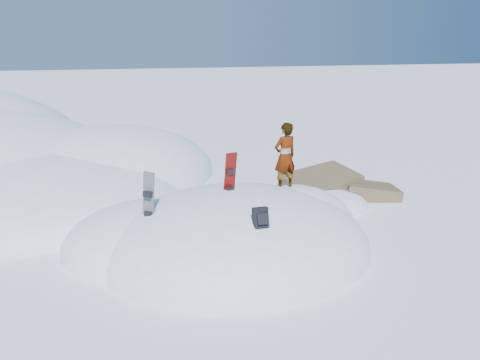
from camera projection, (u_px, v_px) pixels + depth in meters
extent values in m
plane|color=white|center=(236.00, 248.00, 12.07)|extent=(120.00, 120.00, 0.00)
ellipsoid|color=white|center=(236.00, 248.00, 12.07)|extent=(7.00, 6.00, 3.00)
ellipsoid|color=white|center=(149.00, 246.00, 12.21)|extent=(4.40, 4.00, 2.20)
ellipsoid|color=white|center=(293.00, 230.00, 13.17)|extent=(3.60, 3.20, 2.50)
ellipsoid|color=white|center=(30.00, 199.00, 15.58)|extent=(10.00, 9.00, 2.80)
ellipsoid|color=white|center=(112.00, 173.00, 18.39)|extent=(8.00, 8.00, 3.60)
ellipsoid|color=white|center=(40.00, 209.00, 14.75)|extent=(6.00, 5.00, 1.80)
cube|color=brown|center=(320.00, 192.00, 15.91)|extent=(2.82, 2.41, 1.62)
cube|color=brown|center=(368.00, 199.00, 15.90)|extent=(2.16, 1.80, 1.33)
cube|color=brown|center=(323.00, 183.00, 17.17)|extent=(2.08, 2.01, 1.10)
ellipsoid|color=white|center=(319.00, 206.00, 14.93)|extent=(3.20, 2.40, 1.00)
cube|color=#B60E09|center=(230.00, 183.00, 11.93)|extent=(0.38, 0.37, 1.64)
cube|color=black|center=(230.00, 171.00, 11.77)|extent=(0.23, 0.19, 0.15)
cube|color=black|center=(230.00, 190.00, 11.92)|extent=(0.23, 0.19, 0.15)
cube|color=black|center=(148.00, 207.00, 11.16)|extent=(0.39, 0.38, 1.68)
cube|color=black|center=(148.00, 194.00, 10.99)|extent=(0.24, 0.23, 0.15)
cube|color=black|center=(149.00, 214.00, 11.15)|extent=(0.24, 0.23, 0.15)
cube|color=black|center=(260.00, 217.00, 10.24)|extent=(0.34, 0.35, 0.49)
cube|color=black|center=(262.00, 219.00, 10.11)|extent=(0.23, 0.18, 0.27)
cylinder|color=black|center=(257.00, 215.00, 10.08)|extent=(0.04, 0.18, 0.33)
cylinder|color=black|center=(266.00, 214.00, 10.12)|extent=(0.04, 0.18, 0.33)
cube|color=black|center=(123.00, 274.00, 10.58)|extent=(0.89, 0.84, 0.20)
cube|color=black|center=(138.00, 264.00, 10.83)|extent=(0.40, 0.28, 0.14)
imported|color=slate|center=(285.00, 157.00, 12.64)|extent=(0.79, 0.64, 1.88)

